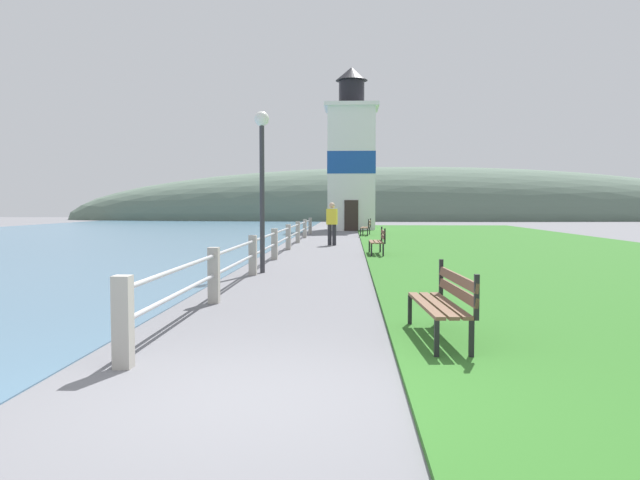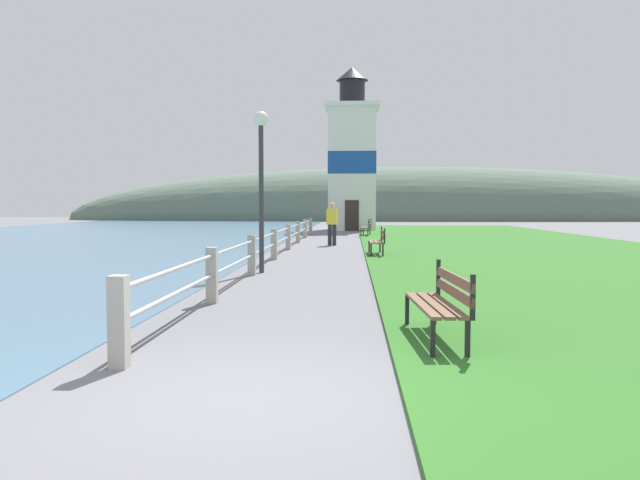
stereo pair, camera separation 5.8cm
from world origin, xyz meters
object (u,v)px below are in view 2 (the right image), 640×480
at_px(lighthouse, 352,160).
at_px(lamp_post, 261,162).
at_px(park_bench_midway, 378,240).
at_px(person_strolling, 332,222).
at_px(park_bench_near, 441,299).
at_px(park_bench_far, 367,226).

height_order(lighthouse, lamp_post, lighthouse).
xyz_separation_m(lighthouse, lamp_post, (-2.24, -26.82, -1.97)).
distance_m(park_bench_midway, person_strolling, 5.64).
bearing_deg(lamp_post, park_bench_near, -66.90).
bearing_deg(park_bench_near, lighthouse, -91.66).
distance_m(park_bench_near, park_bench_midway, 12.97).
bearing_deg(lamp_post, lighthouse, 85.23).
height_order(lighthouse, person_strolling, lighthouse).
bearing_deg(lamp_post, park_bench_far, 80.48).
xyz_separation_m(person_strolling, lamp_post, (-1.41, -10.58, 1.77)).
height_order(park_bench_near, park_bench_midway, same).
bearing_deg(park_bench_far, person_strolling, 82.92).
bearing_deg(person_strolling, park_bench_near, -163.58).
xyz_separation_m(park_bench_midway, lamp_post, (-3.11, -5.22, 2.20)).
height_order(park_bench_near, person_strolling, person_strolling).
bearing_deg(lamp_post, park_bench_midway, 59.25).
bearing_deg(park_bench_far, lamp_post, 85.55).
bearing_deg(person_strolling, park_bench_midway, -151.93).
bearing_deg(park_bench_near, person_strolling, -87.53).
relative_size(park_bench_midway, park_bench_far, 0.92).
bearing_deg(park_bench_near, park_bench_far, -92.89).
xyz_separation_m(park_bench_near, person_strolling, (-1.90, 18.33, 0.43)).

